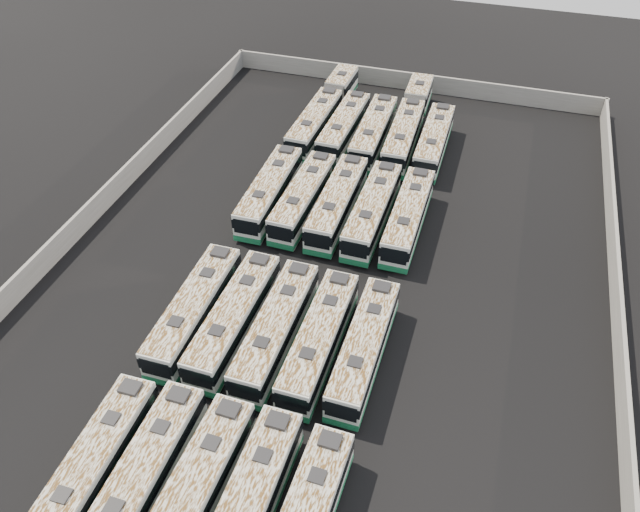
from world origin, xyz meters
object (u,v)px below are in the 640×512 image
at_px(bus_midfront_center, 276,329).
at_px(bus_back_left, 344,128).
at_px(bus_back_right, 408,122).
at_px(bus_midfront_left, 234,318).
at_px(bus_back_far_right, 434,141).
at_px(bus_midfront_far_right, 364,348).
at_px(bus_midfront_right, 319,340).
at_px(bus_back_far_left, 324,110).
at_px(bus_midback_left, 303,198).
at_px(bus_midback_center, 337,203).
at_px(bus_front_far_left, 94,468).
at_px(bus_front_right, 247,510).
at_px(bus_midback_far_left, 270,191).
at_px(bus_midfront_far_left, 195,310).
at_px(bus_front_left, 143,478).
at_px(bus_midback_far_right, 408,217).
at_px(bus_midback_right, 372,211).
at_px(bus_front_center, 193,497).
at_px(bus_back_center, 373,133).

distance_m(bus_midfront_center, bus_back_left, 29.39).
bearing_deg(bus_back_right, bus_midfront_left, -102.55).
relative_size(bus_back_left, bus_back_far_right, 1.01).
bearing_deg(bus_back_left, bus_midfront_far_right, -70.26).
bearing_deg(bus_midfront_right, bus_back_far_left, 106.92).
distance_m(bus_midback_left, bus_back_far_right, 16.54).
bearing_deg(bus_midfront_far_right, bus_midfront_center, -177.29).
xyz_separation_m(bus_midback_center, bus_back_far_left, (-6.25, 16.32, -0.03)).
distance_m(bus_front_far_left, bus_front_right, 9.55).
distance_m(bus_midback_far_left, bus_back_right, 19.21).
xyz_separation_m(bus_front_right, bus_midfront_left, (-6.42, 13.14, 0.01)).
xyz_separation_m(bus_midback_left, bus_back_left, (0.04, 13.37, 0.01)).
bearing_deg(bus_front_right, bus_back_far_right, 85.86).
height_order(bus_back_left, bus_back_far_right, bus_back_left).
bearing_deg(bus_midfront_right, bus_midback_left, 112.68).
bearing_deg(bus_midfront_left, bus_back_far_left, 96.31).
height_order(bus_midfront_far_left, bus_back_left, bus_midfront_far_left).
relative_size(bus_back_far_left, bus_back_far_right, 1.58).
bearing_deg(bus_front_left, bus_midback_left, 89.79).
height_order(bus_front_far_left, bus_midfront_far_left, bus_midfront_far_left).
xyz_separation_m(bus_midfront_far_right, bus_back_far_right, (-0.01, 29.02, 0.03)).
bearing_deg(bus_midback_far_right, bus_back_right, 101.34).
distance_m(bus_midfront_far_left, bus_midfront_left, 3.13).
distance_m(bus_front_far_left, bus_midfront_center, 14.78).
bearing_deg(bus_midfront_right, bus_midfront_center, -179.62).
bearing_deg(bus_midback_right, bus_back_right, 90.87).
relative_size(bus_midback_center, bus_back_left, 1.02).
height_order(bus_front_center, bus_midfront_far_right, bus_front_center).
height_order(bus_midfront_center, bus_midback_right, bus_midback_right).
xyz_separation_m(bus_front_right, bus_back_center, (-3.11, 42.14, 0.02)).
bearing_deg(bus_midfront_far_left, bus_back_right, 73.06).
height_order(bus_midback_far_left, bus_midback_center, bus_midback_center).
height_order(bus_midback_far_left, bus_midback_left, bus_midback_far_left).
distance_m(bus_midback_far_right, bus_back_far_right, 13.40).
bearing_deg(bus_midback_far_right, bus_midback_center, 179.59).
distance_m(bus_front_center, bus_midback_far_right, 29.81).
distance_m(bus_midfront_far_right, bus_back_left, 30.53).
relative_size(bus_front_left, bus_midfront_center, 0.99).
xyz_separation_m(bus_midfront_left, bus_back_far_right, (9.66, 29.20, -0.04)).
relative_size(bus_front_right, bus_midfront_center, 1.00).
xyz_separation_m(bus_midfront_far_left, bus_midfront_center, (6.39, 0.02, -0.00)).
height_order(bus_front_left, bus_midfront_far_left, bus_midfront_far_left).
bearing_deg(bus_midback_center, bus_front_right, -83.56).
bearing_deg(bus_back_far_left, bus_back_right, 2.25).
xyz_separation_m(bus_front_left, bus_back_right, (6.43, 45.48, 0.03)).
xyz_separation_m(bus_front_right, bus_midfront_right, (0.07, 13.07, -0.02)).
xyz_separation_m(bus_front_left, bus_midfront_right, (6.52, 13.06, 0.00)).
relative_size(bus_midfront_center, bus_midback_far_right, 1.01).
bearing_deg(bus_midback_left, bus_back_far_left, 102.02).
bearing_deg(bus_midback_left, bus_midback_center, 3.09).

